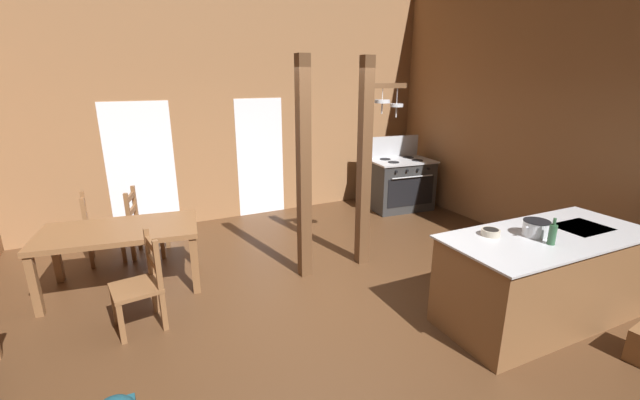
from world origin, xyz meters
name	(u,v)px	position (x,y,z in m)	size (l,w,h in m)	color
ground_plane	(336,316)	(0.00, 0.00, -0.05)	(7.88, 7.83, 0.10)	#4C301C
wall_back	(236,93)	(0.00, 3.59, 2.15)	(7.88, 0.14, 4.29)	#93663F
wall_right	(585,97)	(3.61, 0.00, 2.15)	(0.14, 7.83, 4.29)	#93663F
glazed_door_back_left	(141,168)	(-1.59, 3.51, 1.02)	(1.00, 0.01, 2.05)	white
glazed_panel_back_right	(260,158)	(0.35, 3.51, 1.02)	(0.84, 0.01, 2.05)	white
kitchen_island	(543,277)	(1.81, -1.01, 0.46)	(2.18, 1.01, 0.93)	brown
stove_range	(399,183)	(2.77, 2.64, 0.48)	(1.21, 0.92, 1.32)	#2E2E2E
support_post_with_pot_rack	(366,159)	(0.91, 0.93, 1.41)	(0.62, 0.20, 2.64)	brown
support_post_center	(304,172)	(0.05, 0.93, 1.32)	(0.14, 0.14, 2.64)	brown
dining_table	(120,236)	(-1.98, 1.58, 0.65)	(1.81, 1.14, 0.74)	brown
ladderback_chair_near_window	(144,224)	(-1.68, 2.48, 0.45)	(0.54, 0.54, 0.95)	brown
ladderback_chair_by_post	(141,285)	(-1.83, 0.64, 0.45)	(0.50, 0.50, 0.95)	brown
ladderback_chair_at_table_end	(99,229)	(-2.24, 2.52, 0.45)	(0.46, 0.46, 0.95)	brown
stockpot_on_counter	(536,228)	(1.64, -0.97, 1.01)	(0.31, 0.24, 0.15)	#B7BABF
mixing_bowl_on_counter	(491,232)	(1.26, -0.77, 0.96)	(0.18, 0.18, 0.06)	#B2A893
bottle_tall_on_counter	(552,234)	(1.58, -1.17, 1.03)	(0.07, 0.07, 0.25)	#2D5638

